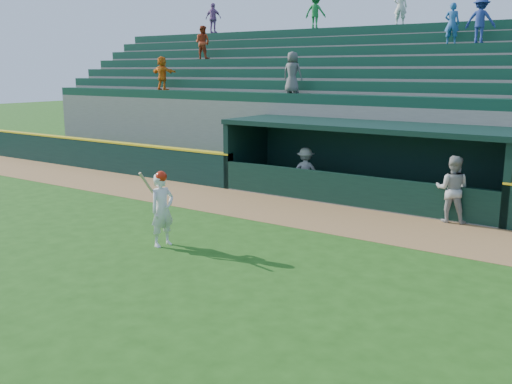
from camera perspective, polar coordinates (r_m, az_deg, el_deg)
ground at (r=12.57m, az=-4.18°, el=-7.07°), size 120.00×120.00×0.00m
warning_track at (r=16.51m, az=6.52°, el=-2.42°), size 40.00×3.00×0.01m
field_wall_left at (r=25.51m, az=-16.60°, el=3.65°), size 15.50×0.30×1.20m
wall_stripe_left at (r=25.43m, az=-16.69°, el=5.06°), size 15.50×0.32×0.06m
dugout_player_front at (r=16.50m, az=19.03°, el=0.27°), size 1.00×0.83×1.85m
dugout_player_inside at (r=19.28m, az=4.96°, el=2.09°), size 1.17×0.95×1.58m
dugout at (r=18.99m, az=11.06°, el=3.50°), size 9.40×2.80×2.46m
stands at (r=23.12m, az=15.78°, el=7.39°), size 34.50×6.25×7.47m
batter_at_plate at (r=13.68m, az=-9.37°, el=-1.64°), size 0.55×0.82×1.83m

